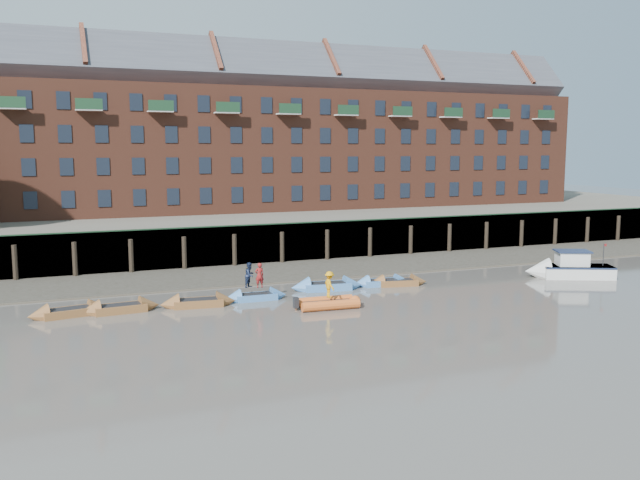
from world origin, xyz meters
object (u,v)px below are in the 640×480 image
rowboat_0 (69,312)px  rowboat_6 (398,282)px  rowboat_3 (256,297)px  person_rower_b (250,275)px  rowboat_5 (382,282)px  rowboat_1 (120,308)px  rib_tender (330,303)px  person_rib_crew (329,284)px  rowboat_4 (327,286)px  motor_launch (563,269)px  person_rower_a (259,275)px  rowboat_2 (198,303)px

rowboat_0 → rowboat_6: bearing=-8.4°
rowboat_0 → rowboat_3: size_ratio=1.15×
person_rower_b → rowboat_3: bearing=-80.2°
rowboat_0 → rowboat_6: rowboat_0 is taller
rowboat_0 → rowboat_3: (10.93, 0.01, -0.02)m
rowboat_5 → rowboat_1: bearing=-169.7°
rib_tender → person_rib_crew: bearing=-145.9°
rowboat_6 → rowboat_4: bearing=-174.1°
motor_launch → rowboat_0: bearing=22.7°
rowboat_1 → person_rower_b: (7.87, 0.38, 1.34)m
rowboat_0 → rowboat_5: rowboat_0 is taller
rowboat_0 → person_rower_a: person_rower_a is taller
rowboat_3 → person_rower_b: bearing=144.9°
rowboat_6 → person_rower_b: person_rower_b is taller
rowboat_1 → rowboat_2: (4.47, -0.24, -0.00)m
rowboat_6 → person_rower_b: bearing=-166.5°
rib_tender → rowboat_1: bearing=167.3°
rowboat_5 → person_rower_b: bearing=-168.7°
rowboat_2 → person_rib_crew: person_rib_crew is taller
rowboat_0 → person_rower_b: person_rower_b is taller
person_rower_a → rowboat_5: bearing=-174.8°
rowboat_1 → rowboat_5: (17.53, 1.23, -0.02)m
rowboat_4 → rowboat_6: size_ratio=1.17×
motor_launch → person_rower_a: (-22.69, 1.23, 0.90)m
rowboat_2 → motor_launch: 26.64m
rowboat_1 → rowboat_5: size_ratio=1.10×
rowboat_4 → motor_launch: bearing=0.3°
rowboat_3 → person_rib_crew: size_ratio=2.56×
rowboat_0 → rowboat_3: rowboat_0 is taller
rowboat_2 → rowboat_3: 3.72m
rowboat_0 → rowboat_4: bearing=-6.2°
rowboat_1 → rowboat_6: size_ratio=1.07×
rowboat_4 → rowboat_5: 4.08m
rib_tender → rowboat_5: bearing=42.4°
rowboat_2 → rowboat_5: bearing=12.0°
rowboat_0 → person_rib_crew: (14.39, -3.62, 1.18)m
rowboat_0 → rowboat_3: 10.93m
rowboat_3 → rowboat_2: bearing=-172.4°
rowboat_4 → rowboat_3: bearing=-159.7°
rowboat_4 → rowboat_0: bearing=-167.8°
rowboat_5 → person_rib_crew: bearing=-135.2°
rowboat_1 → rowboat_3: 8.17m
rowboat_3 → rowboat_4: rowboat_4 is taller
rowboat_4 → rowboat_6: (5.09, -0.46, -0.04)m
rowboat_0 → person_rower_b: 10.71m
rowboat_6 → person_rower_a: 10.25m
rowboat_1 → person_rower_a: person_rower_a is taller
person_rower_a → motor_launch: bearing=175.0°
rowboat_5 → motor_launch: bearing=-3.7°
rowboat_4 → person_rower_a: person_rower_a is taller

